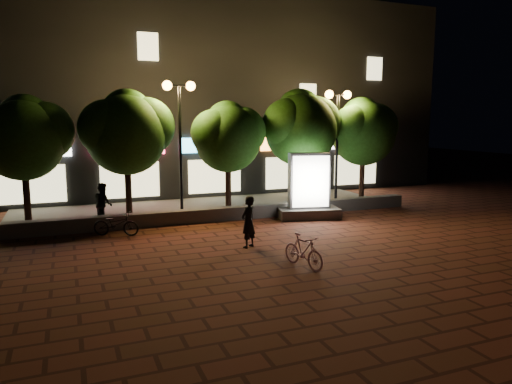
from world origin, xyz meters
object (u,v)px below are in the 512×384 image
tree_left (127,129)px  scooter_pink (303,251)px  street_lamp_left (180,114)px  tree_right (301,125)px  ad_kiosk (309,192)px  tree_far_left (24,135)px  rider (248,222)px  scooter_parked (116,224)px  tree_mid (228,134)px  street_lamp_right (338,118)px  tree_far_right (364,129)px  pedestrian (103,204)px

tree_left → scooter_pink: bearing=-66.3°
tree_left → street_lamp_left: 2.05m
tree_right → scooter_pink: size_ratio=3.49×
tree_left → ad_kiosk: (6.50, -2.27, -2.42)m
tree_far_left → rider: (6.29, -5.43, -2.51)m
tree_left → scooter_parked: size_ratio=3.22×
tree_mid → rider: tree_mid is taller
scooter_parked → rider: bearing=-104.2°
ad_kiosk → street_lamp_left: bearing=156.2°
street_lamp_left → street_lamp_right: size_ratio=1.04×
tree_far_right → scooter_parked: (-11.27, -2.46, -2.97)m
tree_left → tree_far_right: (10.50, -0.00, -0.08)m
tree_mid → pedestrian: 5.64m
scooter_pink → tree_mid: bearing=71.0°
tree_left → tree_right: 7.30m
scooter_parked → pedestrian: pedestrian is taller
tree_left → pedestrian: size_ratio=3.25×
tree_left → tree_right: size_ratio=0.97×
street_lamp_left → rider: 6.16m
tree_right → scooter_pink: bearing=-116.5°
tree_left → street_lamp_right: street_lamp_right is taller
ad_kiosk → rider: 4.89m
scooter_parked → scooter_pink: bearing=-116.1°
tree_far_left → street_lamp_right: (12.45, -0.26, 0.60)m
tree_far_left → tree_left: 3.51m
street_lamp_left → ad_kiosk: street_lamp_left is taller
tree_mid → street_lamp_left: 2.22m
tree_far_left → scooter_pink: (6.92, -7.78, -2.86)m
tree_far_left → tree_right: size_ratio=0.91×
tree_right → scooter_parked: size_ratio=3.33×
street_lamp_right → pedestrian: 10.46m
tree_mid → ad_kiosk: (2.51, -2.27, -2.19)m
street_lamp_left → tree_left: bearing=172.3°
street_lamp_right → ad_kiosk: size_ratio=1.95×
tree_right → rider: bearing=-129.8°
rider → scooter_parked: rider is taller
tree_far_left → tree_left: tree_left is taller
street_lamp_right → street_lamp_left: bearing=180.0°
tree_mid → scooter_pink: bearing=-94.2°
ad_kiosk → street_lamp_right: bearing=39.4°
tree_far_right → scooter_parked: 11.91m
ad_kiosk → pedestrian: bearing=169.2°
tree_far_right → street_lamp_right: size_ratio=0.96×
tree_left → scooter_pink: (3.42, -7.78, -3.01)m
tree_left → tree_far_right: size_ratio=1.03×
scooter_parked → tree_left: bearing=8.2°
tree_left → street_lamp_right: (8.95, -0.26, 0.45)m
street_lamp_right → scooter_pink: bearing=-126.3°
tree_left → tree_mid: size_ratio=1.09×
street_lamp_right → scooter_parked: (-9.72, -2.20, -3.49)m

